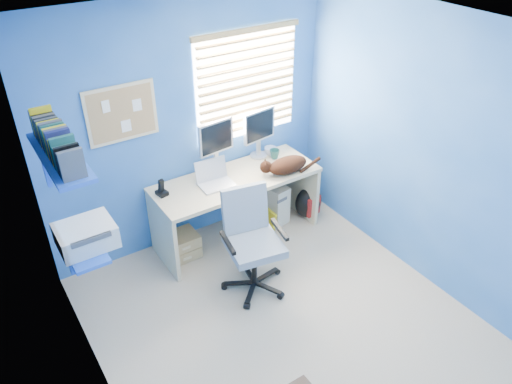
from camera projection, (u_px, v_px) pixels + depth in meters
floor at (282, 321)px, 4.40m from camera, size 3.00×3.20×0.00m
ceiling at (294, 34)px, 3.04m from camera, size 3.00×3.20×0.00m
wall_back at (190, 126)px, 4.85m from camera, size 3.00×0.01×2.50m
wall_front at (468, 348)px, 2.59m from camera, size 3.00×0.01×2.50m
wall_left at (87, 279)px, 3.03m from camera, size 0.01×3.20×2.50m
wall_right at (424, 152)px, 4.41m from camera, size 0.01×3.20×2.50m
desk at (237, 208)px, 5.22m from camera, size 1.72×0.65×0.74m
laptop at (216, 176)px, 4.84m from camera, size 0.34×0.28×0.22m
monitor_left at (216, 146)px, 5.03m from camera, size 0.41×0.17×0.54m
monitor_right at (258, 134)px, 5.25m from camera, size 0.41×0.18×0.54m
phone at (161, 187)px, 4.71m from camera, size 0.11×0.12×0.17m
mug at (275, 154)px, 5.33m from camera, size 0.10×0.09×0.10m
cd_spindle at (270, 150)px, 5.44m from camera, size 0.13×0.13×0.07m
cat at (288, 165)px, 5.08m from camera, size 0.49×0.35×0.16m
tower_pc at (271, 200)px, 5.60m from camera, size 0.25×0.46×0.45m
drawer_boxes at (181, 246)px, 5.07m from camera, size 0.35×0.28×0.27m
yellow_book at (270, 221)px, 5.45m from camera, size 0.03×0.17×0.24m
backpack at (308, 202)px, 5.63m from camera, size 0.36×0.30×0.38m
office_chair at (252, 253)px, 4.60m from camera, size 0.67×0.67×0.99m
window_blinds at (248, 85)px, 4.96m from camera, size 1.15×0.05×1.10m
corkboard at (122, 113)px, 4.37m from camera, size 0.64×0.02×0.52m
wall_shelves at (71, 191)px, 3.53m from camera, size 0.42×0.90×1.05m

